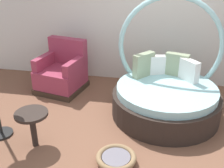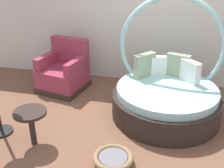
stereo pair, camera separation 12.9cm
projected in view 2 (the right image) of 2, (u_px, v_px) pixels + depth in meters
name	position (u px, v px, depth m)	size (l,w,h in m)	color
ground_plane	(138.00, 140.00, 3.98)	(8.00, 8.00, 0.02)	brown
back_wall	(156.00, 15.00, 5.23)	(8.00, 0.12, 2.65)	silver
round_daybed	(167.00, 93.00, 4.47)	(1.71, 1.71, 1.85)	#2D231E
red_armchair	(64.00, 72.00, 5.32)	(0.95, 0.95, 0.94)	#38281E
pet_basket	(113.00, 159.00, 3.50)	(0.51, 0.51, 0.13)	#8E704C
side_table	(31.00, 117.00, 3.72)	(0.44, 0.44, 0.52)	#2D231E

